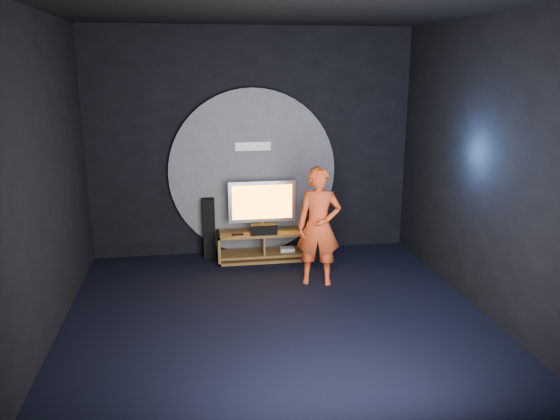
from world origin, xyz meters
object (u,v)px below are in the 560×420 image
object	(u,v)px
tower_speaker_right	(312,228)
subwoofer	(314,243)
media_console	(263,247)
tower_speaker_left	(209,228)
tv	(262,204)
player	(319,226)

from	to	relation	value
tower_speaker_right	subwoofer	distance (m)	0.37
tower_speaker_right	media_console	bearing A→B (deg)	-179.28
tower_speaker_left	tower_speaker_right	size ratio (longest dim) A/B	1.00
tv	tower_speaker_left	world-z (taller)	tv
subwoofer	tower_speaker_left	bearing A→B (deg)	177.14
tower_speaker_left	tower_speaker_right	distance (m)	1.61
media_console	player	world-z (taller)	player
tv	subwoofer	size ratio (longest dim) A/B	3.20
player	tower_speaker_left	bearing A→B (deg)	151.01
subwoofer	player	world-z (taller)	player
media_console	tv	world-z (taller)	tv
media_console	tower_speaker_left	size ratio (longest dim) A/B	1.50
tower_speaker_left	tower_speaker_right	xyz separation A→B (m)	(1.59, -0.27, 0.00)
subwoofer	tower_speaker_right	bearing A→B (deg)	-110.97
subwoofer	tv	bearing A→B (deg)	-171.63
tv	player	distance (m)	1.28
tv	tower_speaker_right	size ratio (longest dim) A/B	1.10
tv	player	xyz separation A→B (m)	(0.63, -1.12, -0.06)
tv	tower_speaker_right	distance (m)	0.88
media_console	subwoofer	xyz separation A→B (m)	(0.84, 0.19, -0.03)
tower_speaker_left	tower_speaker_right	world-z (taller)	same
tower_speaker_left	player	size ratio (longest dim) A/B	0.58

